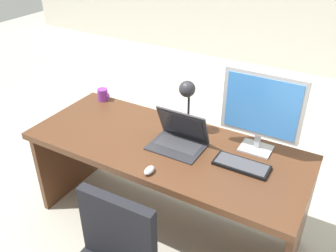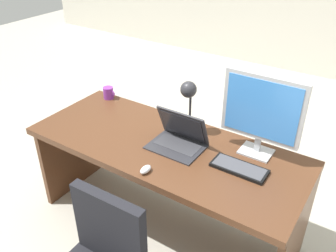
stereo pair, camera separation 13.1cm
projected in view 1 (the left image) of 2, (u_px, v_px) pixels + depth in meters
The scene contains 8 objects.
ground at pixel (235, 134), 3.88m from camera, with size 12.00×12.00×0.00m, color #B7B2A3.
desk at pixel (168, 163), 2.51m from camera, with size 1.87×0.76×0.73m.
monitor at pixel (262, 108), 2.18m from camera, with size 0.49×0.16×0.53m.
laptop at pixel (180, 134), 2.35m from camera, with size 0.35×0.27×0.24m.
keyboard at pixel (242, 165), 2.17m from camera, with size 0.33×0.14×0.02m.
mouse at pixel (149, 170), 2.11m from camera, with size 0.05×0.09×0.04m.
desk_lamp at pixel (187, 95), 2.39m from camera, with size 0.12×0.14×0.38m.
coffee_mug at pixel (103, 95), 2.92m from camera, with size 0.11×0.08×0.10m.
Camera 1 is at (1.00, -1.71, 2.06)m, focal length 38.60 mm.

